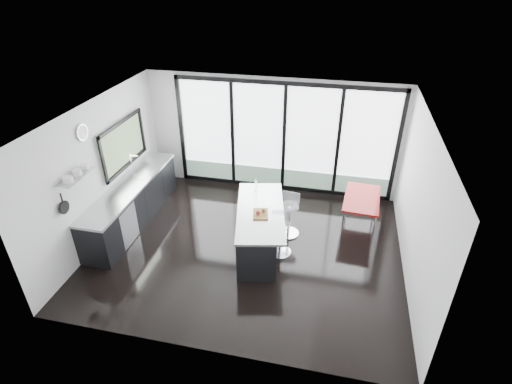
% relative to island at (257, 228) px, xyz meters
% --- Properties ---
extents(floor, '(6.00, 5.00, 0.00)m').
position_rel_island_xyz_m(floor, '(-0.16, -0.10, -0.44)').
color(floor, black).
rests_on(floor, ground).
extents(ceiling, '(6.00, 5.00, 0.00)m').
position_rel_island_xyz_m(ceiling, '(-0.16, -0.10, 2.36)').
color(ceiling, white).
rests_on(ceiling, wall_back).
extents(wall_back, '(6.00, 0.09, 2.80)m').
position_rel_island_xyz_m(wall_back, '(0.11, 2.37, 0.83)').
color(wall_back, silver).
rests_on(wall_back, ground).
extents(wall_front, '(6.00, 0.00, 2.80)m').
position_rel_island_xyz_m(wall_front, '(-0.16, -2.60, 0.96)').
color(wall_front, silver).
rests_on(wall_front, ground).
extents(wall_left, '(0.26, 5.00, 2.80)m').
position_rel_island_xyz_m(wall_left, '(-3.14, 0.18, 1.12)').
color(wall_left, silver).
rests_on(wall_left, ground).
extents(wall_right, '(0.00, 5.00, 2.80)m').
position_rel_island_xyz_m(wall_right, '(2.84, -0.10, 0.96)').
color(wall_right, silver).
rests_on(wall_right, ground).
extents(counter_cabinets, '(0.69, 3.24, 1.36)m').
position_rel_island_xyz_m(counter_cabinets, '(-2.83, 0.30, 0.02)').
color(counter_cabinets, black).
rests_on(counter_cabinets, floor).
extents(island, '(1.32, 2.26, 1.13)m').
position_rel_island_xyz_m(island, '(0.00, 0.00, 0.00)').
color(island, black).
rests_on(island, floor).
extents(bar_stool_near, '(0.53, 0.53, 0.70)m').
position_rel_island_xyz_m(bar_stool_near, '(0.49, -0.11, -0.09)').
color(bar_stool_near, silver).
rests_on(bar_stool_near, floor).
extents(bar_stool_far, '(0.51, 0.51, 0.72)m').
position_rel_island_xyz_m(bar_stool_far, '(0.56, 0.55, -0.08)').
color(bar_stool_far, silver).
rests_on(bar_stool_far, floor).
extents(red_table, '(0.81, 1.31, 0.67)m').
position_rel_island_xyz_m(red_table, '(2.01, 1.25, -0.10)').
color(red_table, '#940C09').
rests_on(red_table, floor).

